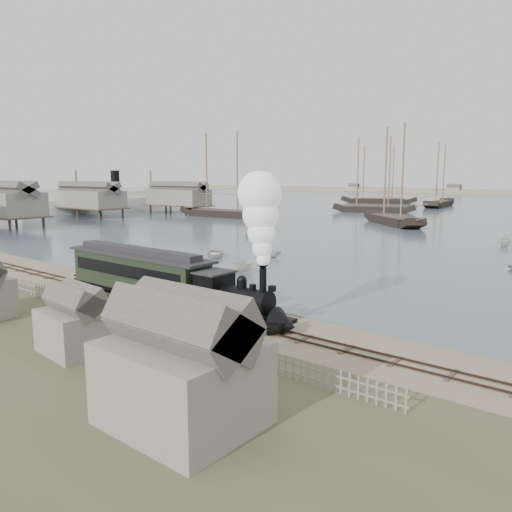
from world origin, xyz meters
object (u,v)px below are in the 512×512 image
Objects in this scene: locomotive at (254,260)px; steamship at (116,191)px; beached_dinghy at (150,288)px; passenger_coach at (138,271)px.

steamship is at bearing 149.04° from locomotive.
beached_dinghy is (-13.29, 1.96, -4.21)m from locomotive.
passenger_coach is 3.88× the size of beached_dinghy.
beached_dinghy is at bearing 118.76° from passenger_coach.
beached_dinghy is at bearing -111.22° from steamship.
locomotive is 111.89m from steamship.
locomotive is 12.43m from passenger_coach.
steamship is at bearing 145.49° from passenger_coach.
passenger_coach is at bearing -111.80° from steamship.
locomotive is at bearing 0.00° from passenger_coach.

